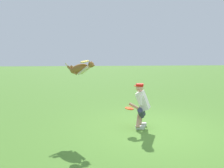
% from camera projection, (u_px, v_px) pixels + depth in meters
% --- Properties ---
extents(ground_plane, '(60.00, 60.00, 0.00)m').
position_uv_depth(ground_plane, '(154.00, 130.00, 6.45)').
color(ground_plane, '#518430').
extents(person, '(0.69, 0.65, 1.29)m').
position_uv_depth(person, '(142.00, 104.00, 6.57)').
color(person, silver).
rests_on(person, ground_plane).
extents(dog, '(0.93, 0.56, 0.45)m').
position_uv_depth(dog, '(80.00, 69.00, 6.62)').
color(dog, '#905D2C').
extents(frisbee_flying, '(0.25, 0.25, 0.09)m').
position_uv_depth(frisbee_flying, '(85.00, 62.00, 6.44)').
color(frisbee_flying, yellow).
extents(frisbee_held, '(0.32, 0.33, 0.07)m').
position_uv_depth(frisbee_held, '(129.00, 108.00, 6.45)').
color(frisbee_held, '#EF460E').
rests_on(frisbee_held, person).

